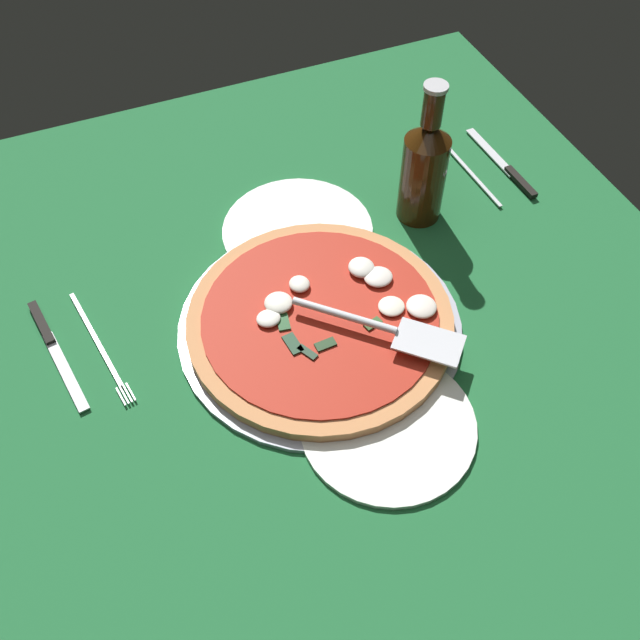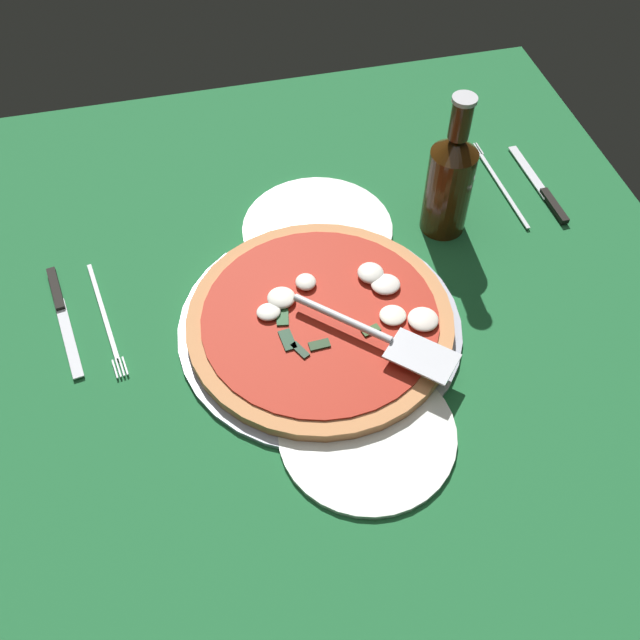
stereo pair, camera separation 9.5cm
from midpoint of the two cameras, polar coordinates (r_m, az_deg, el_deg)
The scene contains 10 objects.
ground_plane at distance 97.06cm, azimuth 1.16°, elevation -0.82°, with size 113.80×113.80×0.80cm, color #1F6233.
checker_pattern at distance 96.70cm, azimuth 1.16°, elevation -0.66°, with size 113.80×113.80×0.10cm.
pizza_pan at distance 96.00cm, azimuth 2.82°, elevation -0.73°, with size 38.01×38.01×1.00cm, color #ABAFC2.
dinner_plate_left at distance 108.31cm, azimuth 2.32°, elevation 7.10°, with size 22.56×22.56×1.00cm, color white.
dinner_plate_right at distance 87.57cm, azimuth 6.92°, elevation -9.20°, with size 21.53×21.53×1.00cm, color white.
pizza at distance 94.94cm, azimuth 2.97°, elevation -0.14°, with size 35.53×35.53×3.20cm.
pizza_server at distance 90.73cm, azimuth 7.81°, elevation -1.49°, with size 17.88×18.52×1.00cm.
place_setting_near at distance 101.02cm, azimuth -15.88°, elevation 0.11°, with size 21.06×14.26×1.40cm.
place_setting_far at distance 120.79cm, azimuth 17.95°, elevation 9.80°, with size 22.27×13.68×1.40cm.
beer_bottle at distance 105.67cm, azimuth 12.89°, elevation 10.63°, with size 6.70×6.70×22.85cm.
Camera 2 is at (58.34, -11.17, 76.67)cm, focal length 40.15 mm.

